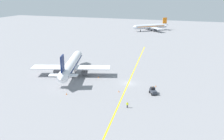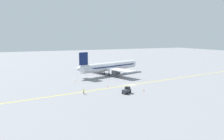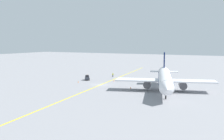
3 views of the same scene
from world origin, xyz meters
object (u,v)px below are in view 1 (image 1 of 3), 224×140
object	(u,v)px
traffic_cone_by_wingtip	(119,91)
baggage_tug_dark	(153,91)
traffic_cone_near_nose	(156,86)
airplane_distant_taxiing	(151,26)
traffic_cone_far_edge	(98,77)
traffic_cone_mid_apron	(67,94)
ground_crew_worker	(127,105)
airplane_at_gate	(71,65)

from	to	relation	value
traffic_cone_by_wingtip	baggage_tug_dark	bearing A→B (deg)	11.18
traffic_cone_near_nose	traffic_cone_by_wingtip	bearing A→B (deg)	-139.79
airplane_distant_taxiing	traffic_cone_far_edge	distance (m)	118.97
traffic_cone_mid_apron	airplane_distant_taxiing	bearing A→B (deg)	90.82
traffic_cone_mid_apron	traffic_cone_far_edge	world-z (taller)	same
airplane_distant_taxiing	baggage_tug_dark	xyz separation A→B (m)	(25.89, -127.26, -2.44)
traffic_cone_near_nose	traffic_cone_mid_apron	size ratio (longest dim) A/B	1.00
baggage_tug_dark	ground_crew_worker	bearing A→B (deg)	-110.71
traffic_cone_near_nose	baggage_tug_dark	bearing A→B (deg)	-87.27
airplane_distant_taxiing	traffic_cone_by_wingtip	distance (m)	130.25
airplane_at_gate	traffic_cone_by_wingtip	world-z (taller)	airplane_at_gate
traffic_cone_far_edge	traffic_cone_by_wingtip	bearing A→B (deg)	-43.57
airplane_at_gate	traffic_cone_by_wingtip	xyz separation A→B (m)	(21.39, -10.21, -3.43)
ground_crew_worker	traffic_cone_near_nose	distance (m)	18.59
airplane_distant_taxiing	traffic_cone_mid_apron	world-z (taller)	airplane_distant_taxiing
baggage_tug_dark	ground_crew_worker	xyz separation A→B (m)	(-4.49, -11.88, 0.01)
traffic_cone_near_nose	traffic_cone_far_edge	bearing A→B (deg)	173.89
airplane_at_gate	traffic_cone_by_wingtip	distance (m)	23.95
airplane_distant_taxiing	ground_crew_worker	xyz separation A→B (m)	(21.39, -139.14, -2.43)
traffic_cone_near_nose	traffic_cone_by_wingtip	size ratio (longest dim) A/B	1.00
traffic_cone_near_nose	airplane_at_gate	bearing A→B (deg)	176.31
ground_crew_worker	traffic_cone_far_edge	world-z (taller)	ground_crew_worker
airplane_at_gate	traffic_cone_far_edge	xyz separation A→B (m)	(10.45, 0.20, -3.43)
traffic_cone_by_wingtip	traffic_cone_mid_apron	bearing A→B (deg)	-153.16
baggage_tug_dark	ground_crew_worker	size ratio (longest dim) A/B	1.99
baggage_tug_dark	traffic_cone_mid_apron	bearing A→B (deg)	-159.33
traffic_cone_near_nose	traffic_cone_far_edge	world-z (taller)	same
airplane_distant_taxiing	traffic_cone_far_edge	size ratio (longest dim) A/B	46.30
baggage_tug_dark	airplane_distant_taxiing	bearing A→B (deg)	101.50
traffic_cone_near_nose	traffic_cone_far_edge	distance (m)	20.76
airplane_distant_taxiing	traffic_cone_mid_apron	size ratio (longest dim) A/B	46.30
traffic_cone_by_wingtip	airplane_distant_taxiing	bearing A→B (deg)	97.01
traffic_cone_mid_apron	traffic_cone_by_wingtip	world-z (taller)	same
baggage_tug_dark	traffic_cone_far_edge	distance (m)	22.58
airplane_distant_taxiing	traffic_cone_near_nose	bearing A→B (deg)	-78.06
airplane_at_gate	airplane_distant_taxiing	size ratio (longest dim) A/B	1.36
baggage_tug_dark	ground_crew_worker	world-z (taller)	baggage_tug_dark
baggage_tug_dark	traffic_cone_far_edge	xyz separation A→B (m)	(-20.93, 8.43, -0.63)
airplane_at_gate	traffic_cone_near_nose	xyz separation A→B (m)	(31.08, -2.01, -3.43)
traffic_cone_mid_apron	traffic_cone_by_wingtip	size ratio (longest dim) A/B	1.00
traffic_cone_far_edge	traffic_cone_near_nose	bearing A→B (deg)	-6.11
ground_crew_worker	traffic_cone_far_edge	xyz separation A→B (m)	(-16.44, 20.31, -0.63)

